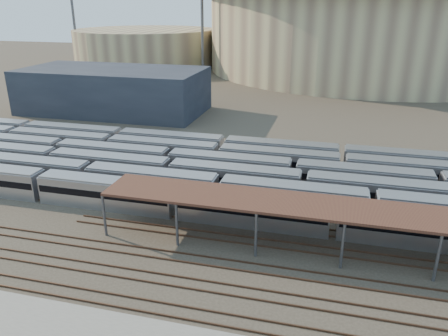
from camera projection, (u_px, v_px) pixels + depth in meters
name	position (u px, v px, depth m)	size (l,w,h in m)	color
ground	(168.00, 250.00, 46.37)	(420.00, 420.00, 0.00)	#383026
subway_trains	(197.00, 171.00, 63.06)	(122.16, 23.90, 3.60)	#ABACB0
inspection_shed	(390.00, 216.00, 43.02)	(60.30, 6.00, 5.30)	#505055
empty_tracks	(149.00, 277.00, 41.82)	(170.00, 9.62, 0.18)	#4C3323
stadium	(369.00, 24.00, 160.94)	(124.00, 124.00, 32.50)	tan
secondary_arena	(146.00, 47.00, 175.26)	(56.00, 56.00, 14.00)	tan
service_building	(114.00, 90.00, 102.42)	(42.00, 20.00, 10.00)	#1E232D
floodlight_0	(202.00, 13.00, 145.25)	(4.00, 1.00, 38.40)	#505055
floodlight_1	(73.00, 11.00, 167.17)	(4.00, 1.00, 38.40)	#505055
floodlight_3	(282.00, 10.00, 185.69)	(4.00, 1.00, 38.40)	#505055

